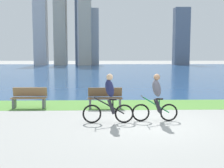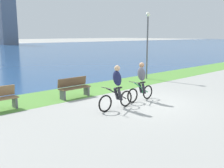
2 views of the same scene
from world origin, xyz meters
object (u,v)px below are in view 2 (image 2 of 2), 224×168
at_px(bench_near_path, 74,88).
at_px(lamppost_tall, 148,36).
at_px(cyclist_lead, 117,88).
at_px(cyclist_trailing, 141,82).

relative_size(bench_near_path, lamppost_tall, 0.36).
height_order(cyclist_lead, bench_near_path, cyclist_lead).
height_order(cyclist_lead, lamppost_tall, lamppost_tall).
bearing_deg(bench_near_path, cyclist_trailing, -54.39).
xyz_separation_m(cyclist_trailing, bench_near_path, (-1.76, 2.46, -0.38)).
bearing_deg(cyclist_lead, bench_near_path, 92.74).
distance_m(cyclist_lead, lamppost_tall, 7.45).
distance_m(cyclist_trailing, bench_near_path, 3.05).
relative_size(cyclist_trailing, bench_near_path, 1.11).
height_order(cyclist_trailing, lamppost_tall, lamppost_tall).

